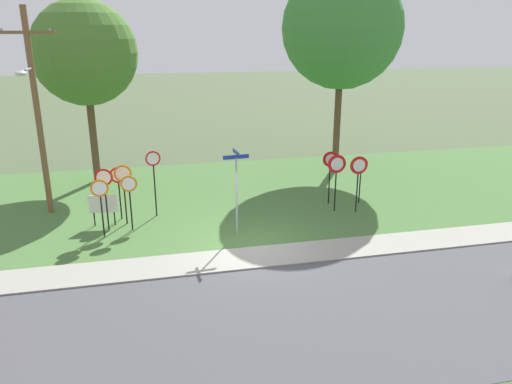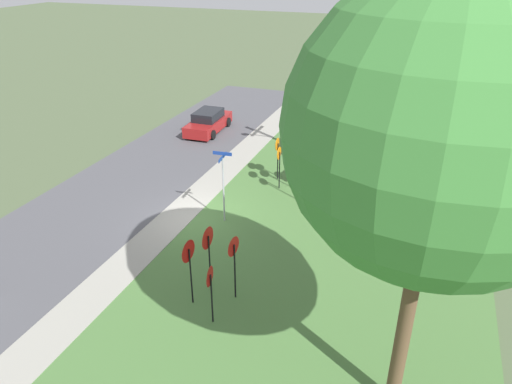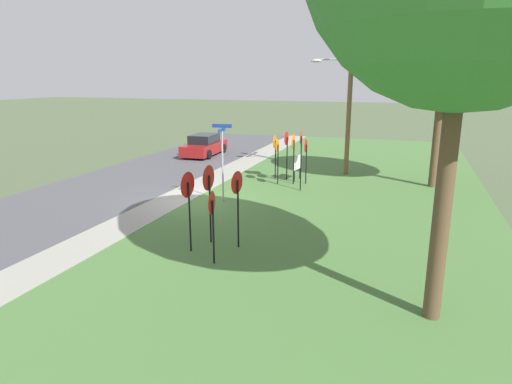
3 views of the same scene
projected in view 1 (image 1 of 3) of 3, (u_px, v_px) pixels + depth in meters
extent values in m
plane|color=#4C5B3D|center=(252.00, 248.00, 17.20)|extent=(160.00, 160.00, 0.00)
cube|color=#4C4C51|center=(291.00, 323.00, 12.75)|extent=(44.00, 6.40, 0.01)
cube|color=#99968C|center=(257.00, 257.00, 16.45)|extent=(44.00, 1.60, 0.06)
cube|color=#477038|center=(224.00, 195.00, 22.75)|extent=(44.00, 12.00, 0.04)
cylinder|color=black|center=(106.00, 203.00, 18.38)|extent=(0.06, 0.06, 2.16)
cylinder|color=red|center=(104.00, 177.00, 18.02)|extent=(0.66, 0.05, 0.66)
cylinder|color=white|center=(104.00, 177.00, 18.00)|extent=(0.51, 0.02, 0.51)
cylinder|color=black|center=(120.00, 197.00, 19.50)|extent=(0.06, 0.06, 1.92)
cylinder|color=red|center=(118.00, 175.00, 19.18)|extent=(0.64, 0.05, 0.64)
cylinder|color=white|center=(118.00, 175.00, 19.17)|extent=(0.50, 0.03, 0.50)
cylinder|color=black|center=(155.00, 187.00, 19.77)|extent=(0.06, 0.06, 2.49)
cylinder|color=red|center=(153.00, 158.00, 19.36)|extent=(0.60, 0.13, 0.61)
cylinder|color=white|center=(153.00, 159.00, 19.34)|extent=(0.47, 0.09, 0.47)
cylinder|color=black|center=(125.00, 198.00, 19.00)|extent=(0.06, 0.06, 2.12)
cylinder|color=orange|center=(123.00, 174.00, 18.64)|extent=(0.67, 0.05, 0.67)
cylinder|color=white|center=(123.00, 174.00, 18.63)|extent=(0.52, 0.03, 0.52)
cylinder|color=black|center=(131.00, 206.00, 18.40)|extent=(0.06, 0.06, 1.91)
cylinder|color=orange|center=(129.00, 184.00, 18.08)|extent=(0.62, 0.03, 0.62)
cylinder|color=white|center=(129.00, 184.00, 18.07)|extent=(0.48, 0.01, 0.48)
cylinder|color=black|center=(102.00, 212.00, 17.80)|extent=(0.06, 0.06, 1.94)
cylinder|color=orange|center=(99.00, 188.00, 17.47)|extent=(0.65, 0.05, 0.65)
cylinder|color=white|center=(99.00, 188.00, 17.45)|extent=(0.50, 0.03, 0.50)
cylinder|color=black|center=(357.00, 188.00, 20.29)|extent=(0.06, 0.06, 2.10)
cone|color=red|center=(359.00, 165.00, 19.95)|extent=(0.76, 0.08, 0.76)
cone|color=silver|center=(359.00, 166.00, 19.93)|extent=(0.52, 0.05, 0.52)
cylinder|color=black|center=(360.00, 183.00, 21.41)|extent=(0.06, 0.06, 1.81)
cone|color=red|center=(362.00, 165.00, 21.12)|extent=(0.65, 0.11, 0.65)
cone|color=white|center=(362.00, 165.00, 21.10)|extent=(0.44, 0.07, 0.45)
cylinder|color=black|center=(335.00, 187.00, 20.35)|extent=(0.06, 0.06, 2.15)
cone|color=red|center=(337.00, 164.00, 20.00)|extent=(0.78, 0.06, 0.78)
cone|color=silver|center=(337.00, 164.00, 19.98)|extent=(0.53, 0.03, 0.53)
cylinder|color=black|center=(329.00, 181.00, 21.27)|extent=(0.06, 0.06, 2.09)
cone|color=red|center=(331.00, 159.00, 20.93)|extent=(0.68, 0.13, 0.69)
cone|color=silver|center=(331.00, 160.00, 20.91)|extent=(0.46, 0.08, 0.47)
cylinder|color=#9EA0A8|center=(237.00, 197.00, 17.91)|extent=(0.07, 0.07, 2.89)
cylinder|color=#9EA0A8|center=(236.00, 159.00, 17.46)|extent=(0.09, 0.09, 0.03)
cube|color=navy|center=(236.00, 157.00, 17.44)|extent=(0.96, 0.11, 0.15)
cube|color=navy|center=(236.00, 152.00, 17.39)|extent=(0.09, 0.81, 0.15)
cylinder|color=brown|center=(38.00, 115.00, 19.32)|extent=(0.24, 0.24, 8.20)
cube|color=brown|center=(26.00, 32.00, 18.35)|extent=(2.10, 0.12, 0.12)
cylinder|color=gray|center=(1.00, 30.00, 18.14)|extent=(0.09, 0.09, 0.10)
cylinder|color=gray|center=(50.00, 30.00, 18.50)|extent=(0.09, 0.09, 0.10)
cylinder|color=#9EA0A8|center=(26.00, 70.00, 17.93)|extent=(0.08, 1.79, 0.08)
ellipsoid|color=#B7B7BC|center=(21.00, 73.00, 17.12)|extent=(0.40, 0.56, 0.18)
cylinder|color=black|center=(95.00, 219.00, 19.01)|extent=(0.05, 0.05, 0.55)
cylinder|color=black|center=(115.00, 218.00, 19.09)|extent=(0.05, 0.05, 0.55)
cube|color=white|center=(103.00, 204.00, 18.85)|extent=(1.10, 0.16, 0.70)
cylinder|color=brown|center=(93.00, 132.00, 24.09)|extent=(0.36, 0.36, 5.07)
sphere|color=#47752D|center=(85.00, 53.00, 22.92)|extent=(4.92, 4.92, 4.92)
cylinder|color=brown|center=(338.00, 116.00, 26.21)|extent=(0.36, 0.36, 5.88)
sphere|color=#3D7F38|center=(342.00, 28.00, 24.82)|extent=(6.16, 6.16, 6.16)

